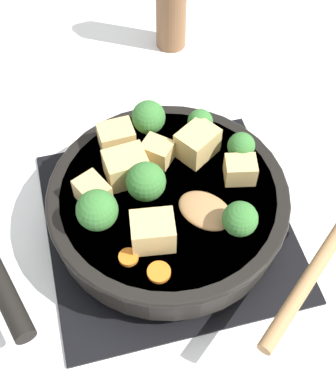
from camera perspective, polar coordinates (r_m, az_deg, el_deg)
ground_plane at (r=0.70m, az=-0.00°, el=-3.55°), size 2.40×2.40×0.00m
front_burner_grate at (r=0.69m, az=-0.00°, el=-3.02°), size 0.31×0.31×0.03m
skillet_pan at (r=0.66m, az=-0.18°, el=-1.15°), size 0.30×0.39×0.05m
wooden_spoon at (r=0.60m, az=9.86°, el=-5.38°), size 0.22×0.21×0.02m
tofu_cube_center_large at (r=0.65m, az=7.76°, el=2.26°), size 0.04×0.04×0.03m
tofu_cube_near_handle at (r=0.68m, az=-5.51°, el=5.76°), size 0.04×0.05×0.03m
tofu_cube_east_chunk at (r=0.67m, az=3.15°, el=5.25°), size 0.06×0.06×0.04m
tofu_cube_west_chunk at (r=0.59m, az=-1.63°, el=-4.24°), size 0.04×0.05×0.04m
tofu_cube_back_piece at (r=0.63m, az=-8.03°, el=-0.05°), size 0.05×0.04×0.03m
tofu_cube_front_piece at (r=0.64m, az=-4.50°, el=2.68°), size 0.04×0.05×0.04m
tofu_cube_mid_small at (r=0.66m, az=-1.26°, el=4.31°), size 0.05×0.05×0.03m
broccoli_floret_near_spoon at (r=0.68m, az=3.45°, el=7.44°), size 0.03×0.03×0.04m
broccoli_floret_center_top at (r=0.62m, az=-2.46°, el=1.39°), size 0.05×0.05×0.05m
broccoli_floret_east_rim at (r=0.68m, az=-1.93°, el=7.98°), size 0.04×0.04×0.05m
broccoli_floret_west_rim at (r=0.60m, az=-7.57°, el=-1.95°), size 0.05×0.05×0.05m
broccoli_floret_north_edge at (r=0.59m, az=7.69°, el=-2.89°), size 0.04×0.04×0.05m
broccoli_floret_south_cluster at (r=0.66m, az=7.81°, el=4.84°), size 0.03×0.03×0.04m
carrot_slice_orange_thin at (r=0.59m, az=-4.24°, el=-6.95°), size 0.02×0.02×0.01m
carrot_slice_near_center at (r=0.58m, az=-0.97°, el=-8.55°), size 0.03×0.03×0.01m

